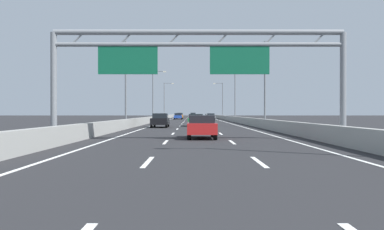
{
  "coord_description": "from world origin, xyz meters",
  "views": [
    {
      "loc": [
        -0.37,
        -0.99,
        1.61
      ],
      "look_at": [
        -0.1,
        62.97,
        1.23
      ],
      "focal_mm": 39.06,
      "sensor_mm": 36.0,
      "label": 1
    }
  ],
  "objects_px": {
    "streetlamp_left_far": "(152,92)",
    "streetlamp_left_distant": "(163,98)",
    "red_car": "(200,127)",
    "sign_gantry": "(193,56)",
    "streetlamp_right_mid": "(261,78)",
    "black_car": "(158,120)",
    "blue_car": "(176,116)",
    "streetlamp_left_mid": "(126,78)",
    "silver_car": "(191,115)",
    "green_car": "(194,120)",
    "orange_car": "(178,116)",
    "white_car": "(209,116)",
    "streetlamp_right_far": "(232,92)",
    "streetlamp_right_distant": "(220,98)"
  },
  "relations": [
    {
      "from": "sign_gantry",
      "to": "streetlamp_left_mid",
      "type": "relative_size",
      "value": 1.78
    },
    {
      "from": "streetlamp_left_far",
      "to": "streetlamp_left_distant",
      "type": "height_order",
      "value": "same"
    },
    {
      "from": "sign_gantry",
      "to": "streetlamp_right_mid",
      "type": "xyz_separation_m",
      "value": [
        7.66,
        22.27,
        0.56
      ]
    },
    {
      "from": "red_car",
      "to": "white_car",
      "type": "bearing_deg",
      "value": 86.93
    },
    {
      "from": "sign_gantry",
      "to": "streetlamp_left_mid",
      "type": "distance_m",
      "value": 23.43
    },
    {
      "from": "orange_car",
      "to": "white_car",
      "type": "bearing_deg",
      "value": -65.92
    },
    {
      "from": "red_car",
      "to": "orange_car",
      "type": "relative_size",
      "value": 0.91
    },
    {
      "from": "streetlamp_right_mid",
      "to": "silver_car",
      "type": "height_order",
      "value": "streetlamp_right_mid"
    },
    {
      "from": "red_car",
      "to": "sign_gantry",
      "type": "bearing_deg",
      "value": -101.8
    },
    {
      "from": "streetlamp_right_far",
      "to": "orange_car",
      "type": "distance_m",
      "value": 31.15
    },
    {
      "from": "black_car",
      "to": "streetlamp_left_distant",
      "type": "bearing_deg",
      "value": 93.22
    },
    {
      "from": "streetlamp_right_distant",
      "to": "blue_car",
      "type": "xyz_separation_m",
      "value": [
        -11.11,
        -12.27,
        -4.65
      ]
    },
    {
      "from": "streetlamp_left_mid",
      "to": "blue_car",
      "type": "bearing_deg",
      "value": 85.78
    },
    {
      "from": "streetlamp_right_mid",
      "to": "streetlamp_left_mid",
      "type": "bearing_deg",
      "value": 180.0
    },
    {
      "from": "streetlamp_right_far",
      "to": "red_car",
      "type": "xyz_separation_m",
      "value": [
        -7.24,
        -52.25,
        -4.66
      ]
    },
    {
      "from": "sign_gantry",
      "to": "streetlamp_left_distant",
      "type": "relative_size",
      "value": 1.78
    },
    {
      "from": "streetlamp_right_mid",
      "to": "streetlamp_left_far",
      "type": "xyz_separation_m",
      "value": [
        -14.93,
        31.97,
        0.0
      ]
    },
    {
      "from": "streetlamp_left_far",
      "to": "green_car",
      "type": "relative_size",
      "value": 2.09
    },
    {
      "from": "streetlamp_left_far",
      "to": "green_car",
      "type": "distance_m",
      "value": 30.5
    },
    {
      "from": "sign_gantry",
      "to": "streetlamp_right_mid",
      "type": "distance_m",
      "value": 23.55
    },
    {
      "from": "green_car",
      "to": "orange_car",
      "type": "bearing_deg",
      "value": 93.54
    },
    {
      "from": "sign_gantry",
      "to": "blue_car",
      "type": "height_order",
      "value": "sign_gantry"
    },
    {
      "from": "sign_gantry",
      "to": "green_car",
      "type": "bearing_deg",
      "value": 89.41
    },
    {
      "from": "streetlamp_left_distant",
      "to": "streetlamp_right_mid",
      "type": "bearing_deg",
      "value": -76.86
    },
    {
      "from": "streetlamp_left_far",
      "to": "streetlamp_right_far",
      "type": "relative_size",
      "value": 1.0
    },
    {
      "from": "streetlamp_right_far",
      "to": "black_car",
      "type": "xyz_separation_m",
      "value": [
        -11.28,
        -32.96,
        -4.62
      ]
    },
    {
      "from": "sign_gantry",
      "to": "blue_car",
      "type": "bearing_deg",
      "value": 92.68
    },
    {
      "from": "streetlamp_right_far",
      "to": "streetlamp_right_distant",
      "type": "bearing_deg",
      "value": 90.0
    },
    {
      "from": "streetlamp_left_far",
      "to": "streetlamp_left_distant",
      "type": "relative_size",
      "value": 1.0
    },
    {
      "from": "streetlamp_left_distant",
      "to": "streetlamp_left_far",
      "type": "bearing_deg",
      "value": -90.0
    },
    {
      "from": "green_car",
      "to": "sign_gantry",
      "type": "bearing_deg",
      "value": -90.59
    },
    {
      "from": "orange_car",
      "to": "green_car",
      "type": "xyz_separation_m",
      "value": [
        3.59,
        -57.97,
        -0.04
      ]
    },
    {
      "from": "black_car",
      "to": "white_car",
      "type": "bearing_deg",
      "value": 80.64
    },
    {
      "from": "white_car",
      "to": "orange_car",
      "type": "bearing_deg",
      "value": 114.08
    },
    {
      "from": "streetlamp_right_mid",
      "to": "red_car",
      "type": "xyz_separation_m",
      "value": [
        -7.24,
        -20.28,
        -4.66
      ]
    },
    {
      "from": "streetlamp_left_mid",
      "to": "streetlamp_right_mid",
      "type": "bearing_deg",
      "value": 0.0
    },
    {
      "from": "streetlamp_left_distant",
      "to": "streetlamp_right_distant",
      "type": "bearing_deg",
      "value": 0.0
    },
    {
      "from": "orange_car",
      "to": "red_car",
      "type": "bearing_deg",
      "value": -87.35
    },
    {
      "from": "streetlamp_left_mid",
      "to": "streetlamp_right_mid",
      "type": "distance_m",
      "value": 14.93
    },
    {
      "from": "streetlamp_left_far",
      "to": "sign_gantry",
      "type": "bearing_deg",
      "value": -82.36
    },
    {
      "from": "streetlamp_right_mid",
      "to": "orange_car",
      "type": "xyz_separation_m",
      "value": [
        -10.99,
        60.76,
        -4.61
      ]
    },
    {
      "from": "streetlamp_left_far",
      "to": "silver_car",
      "type": "relative_size",
      "value": 2.06
    },
    {
      "from": "orange_car",
      "to": "streetlamp_left_mid",
      "type": "bearing_deg",
      "value": -93.72
    },
    {
      "from": "streetlamp_right_mid",
      "to": "white_car",
      "type": "xyz_separation_m",
      "value": [
        -3.76,
        44.6,
        -4.65
      ]
    },
    {
      "from": "streetlamp_left_far",
      "to": "white_car",
      "type": "height_order",
      "value": "streetlamp_left_far"
    },
    {
      "from": "sign_gantry",
      "to": "streetlamp_left_far",
      "type": "xyz_separation_m",
      "value": [
        -7.28,
        54.24,
        0.56
      ]
    },
    {
      "from": "streetlamp_left_far",
      "to": "blue_car",
      "type": "distance_m",
      "value": 20.6
    },
    {
      "from": "streetlamp_right_mid",
      "to": "green_car",
      "type": "height_order",
      "value": "streetlamp_right_mid"
    },
    {
      "from": "sign_gantry",
      "to": "streetlamp_right_far",
      "type": "distance_m",
      "value": 54.78
    },
    {
      "from": "streetlamp_right_far",
      "to": "white_car",
      "type": "bearing_deg",
      "value": 106.6
    }
  ]
}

